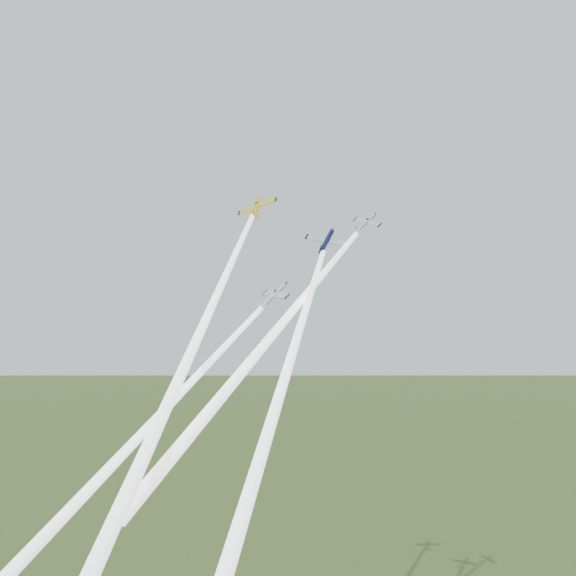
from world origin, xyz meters
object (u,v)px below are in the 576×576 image
object	(u,v)px
plane_silver_low	(273,296)
plane_yellow	(257,207)
plane_navy	(326,241)
plane_silver_right	(365,223)

from	to	relation	value
plane_silver_low	plane_yellow	bearing A→B (deg)	161.11
plane_navy	plane_silver_right	world-z (taller)	plane_silver_right
plane_navy	plane_silver_low	xyz separation A→B (m)	(-4.35, -10.91, -10.34)
plane_yellow	plane_navy	size ratio (longest dim) A/B	1.00
plane_navy	plane_yellow	bearing A→B (deg)	161.60
plane_yellow	plane_navy	xyz separation A→B (m)	(16.73, -0.22, -7.94)
plane_yellow	plane_silver_low	distance (m)	24.72
plane_yellow	plane_silver_low	bearing A→B (deg)	-59.33
plane_yellow	plane_silver_right	distance (m)	23.58
plane_silver_right	plane_silver_low	bearing A→B (deg)	-110.40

